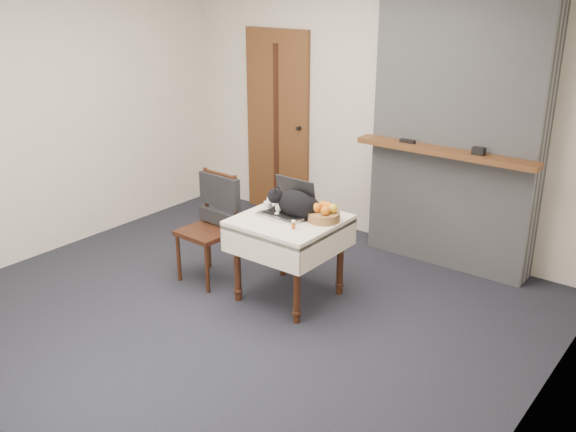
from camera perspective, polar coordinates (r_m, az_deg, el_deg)
name	(u,v)px	position (r m, az deg, el deg)	size (l,w,h in m)	color
ground	(243,308)	(5.23, -3.98, -8.13)	(4.50, 4.50, 0.00)	black
room_shell	(278,80)	(5.00, -0.92, 12.00)	(4.52, 4.01, 2.61)	beige
door	(278,124)	(7.04, -0.93, 8.22)	(0.82, 0.10, 2.00)	brown
chimney	(458,124)	(5.82, 14.85, 7.89)	(1.62, 0.48, 2.60)	gray
side_table	(289,231)	(5.14, 0.12, -1.37)	(0.78, 0.78, 0.70)	black
laptop	(289,206)	(5.16, 0.06, 0.92)	(0.39, 0.34, 0.29)	#B7B7BC
cat	(297,204)	(5.09, 0.79, 1.03)	(0.53, 0.31, 0.25)	black
cream_jar	(268,206)	(5.25, -1.79, 0.86)	(0.07, 0.07, 0.08)	silver
pill_bottle	(293,224)	(4.88, 0.49, -0.76)	(0.03, 0.03, 0.07)	#984412
fruit_basket	(324,214)	(5.04, 3.24, 0.21)	(0.26, 0.26, 0.14)	#92603B
desk_clutter	(310,220)	(5.06, 2.01, -0.35)	(0.13, 0.01, 0.01)	black
chair	(214,212)	(5.55, -6.58, 0.37)	(0.45, 0.44, 0.95)	black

